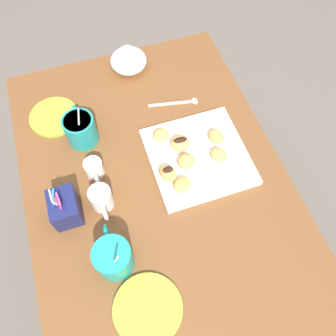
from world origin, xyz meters
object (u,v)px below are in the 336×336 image
(pastry_plate_square, at_px, (198,156))
(beignet_3, at_px, (161,135))
(coffee_mug_teal_right, at_px, (80,129))
(cream_pitcher_white, at_px, (101,198))
(beignet_6, at_px, (216,136))
(dining_table, at_px, (157,197))
(saucer_lime_right, at_px, (54,117))
(sugar_caddy, at_px, (65,208))
(beignet_5, at_px, (218,154))
(beignet_1, at_px, (186,161))
(saucer_lime_left, at_px, (148,309))
(chocolate_sauce_pitcher, at_px, (94,168))
(coffee_mug_teal_left, at_px, (113,257))
(ice_cream_bowl, at_px, (128,60))
(beignet_4, at_px, (180,143))
(beignet_2, at_px, (182,185))
(beignet_0, at_px, (168,173))

(pastry_plate_square, height_order, beignet_3, beignet_3)
(coffee_mug_teal_right, height_order, cream_pitcher_white, coffee_mug_teal_right)
(beignet_3, bearing_deg, beignet_6, -110.19)
(dining_table, xyz_separation_m, saucer_lime_right, (0.30, 0.24, 0.14))
(sugar_caddy, height_order, beignet_3, sugar_caddy)
(beignet_5, bearing_deg, beignet_6, -17.27)
(sugar_caddy, bearing_deg, beignet_3, -65.02)
(dining_table, xyz_separation_m, beignet_1, (0.01, -0.09, 0.17))
(saucer_lime_left, xyz_separation_m, beignet_5, (0.33, -0.31, 0.03))
(pastry_plate_square, relative_size, chocolate_sauce_pitcher, 3.02)
(cream_pitcher_white, bearing_deg, dining_table, -78.97)
(coffee_mug_teal_left, height_order, saucer_lime_left, coffee_mug_teal_left)
(cream_pitcher_white, distance_m, chocolate_sauce_pitcher, 0.10)
(coffee_mug_teal_right, height_order, beignet_6, coffee_mug_teal_right)
(chocolate_sauce_pitcher, bearing_deg, dining_table, -114.02)
(cream_pitcher_white, relative_size, chocolate_sauce_pitcher, 1.14)
(ice_cream_bowl, xyz_separation_m, saucer_lime_right, (-0.13, 0.28, -0.03))
(saucer_lime_right, bearing_deg, beignet_6, -118.79)
(beignet_1, bearing_deg, beignet_5, -92.78)
(beignet_3, xyz_separation_m, beignet_4, (-0.05, -0.04, 0.00))
(saucer_lime_left, bearing_deg, beignet_1, -32.94)
(saucer_lime_left, height_order, beignet_3, beignet_3)
(chocolate_sauce_pitcher, bearing_deg, cream_pitcher_white, 179.41)
(pastry_plate_square, height_order, coffee_mug_teal_right, coffee_mug_teal_right)
(saucer_lime_left, bearing_deg, beignet_5, -43.43)
(coffee_mug_teal_left, distance_m, beignet_5, 0.40)
(beignet_1, xyz_separation_m, beignet_4, (0.06, -0.00, -0.00))
(ice_cream_bowl, bearing_deg, beignet_5, -161.17)
(sugar_caddy, bearing_deg, beignet_4, -74.41)
(ice_cream_bowl, height_order, beignet_4, ice_cream_bowl)
(ice_cream_bowl, relative_size, chocolate_sauce_pitcher, 1.32)
(coffee_mug_teal_left, xyz_separation_m, beignet_1, (0.20, -0.26, -0.02))
(coffee_mug_teal_left, height_order, beignet_2, coffee_mug_teal_left)
(saucer_lime_right, xyz_separation_m, beignet_2, (-0.36, -0.30, 0.03))
(coffee_mug_teal_left, xyz_separation_m, saucer_lime_right, (0.50, 0.07, -0.05))
(coffee_mug_teal_left, height_order, ice_cream_bowl, coffee_mug_teal_left)
(cream_pitcher_white, distance_m, beignet_0, 0.19)
(beignet_2, bearing_deg, beignet_4, -17.03)
(saucer_lime_left, relative_size, beignet_0, 2.96)
(dining_table, relative_size, saucer_lime_left, 6.27)
(beignet_1, height_order, beignet_3, beignet_1)
(beignet_3, height_order, beignet_4, beignet_4)
(cream_pitcher_white, xyz_separation_m, beignet_5, (0.03, -0.35, -0.01))
(beignet_6, bearing_deg, saucer_lime_left, 139.57)
(cream_pitcher_white, bearing_deg, coffee_mug_teal_right, 1.76)
(chocolate_sauce_pitcher, xyz_separation_m, saucer_lime_right, (0.23, 0.08, -0.03))
(sugar_caddy, distance_m, saucer_lime_left, 0.33)
(sugar_caddy, distance_m, chocolate_sauce_pitcher, 0.14)
(sugar_caddy, bearing_deg, beignet_0, -87.23)
(sugar_caddy, xyz_separation_m, ice_cream_bowl, (0.46, -0.29, -0.00))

